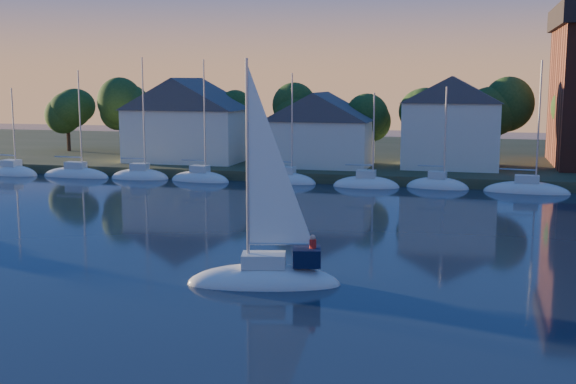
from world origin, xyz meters
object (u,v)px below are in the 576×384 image
(hero_sailboat, at_px, (266,274))
(clubhouse_centre, at_px, (320,128))
(clubhouse_west, at_px, (188,119))
(clubhouse_east, at_px, (451,121))

(hero_sailboat, bearing_deg, clubhouse_centre, -94.37)
(clubhouse_west, height_order, clubhouse_centre, clubhouse_west)
(hero_sailboat, bearing_deg, clubhouse_east, -112.31)
(clubhouse_west, xyz_separation_m, hero_sailboat, (22.30, -44.28, -5.39))
(clubhouse_centre, xyz_separation_m, clubhouse_east, (14.00, 2.00, 0.87))
(clubhouse_centre, distance_m, clubhouse_east, 14.17)
(clubhouse_west, distance_m, clubhouse_centre, 16.05)
(clubhouse_east, relative_size, hero_sailboat, 0.83)
(clubhouse_east, xyz_separation_m, hero_sailboat, (-7.70, -45.28, -5.46))
(clubhouse_centre, height_order, hero_sailboat, hero_sailboat)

